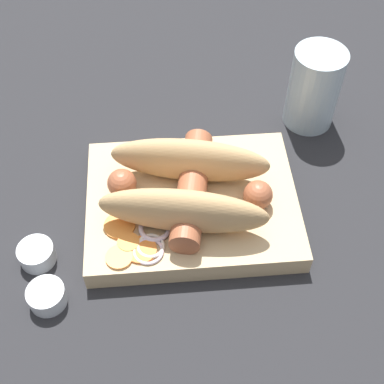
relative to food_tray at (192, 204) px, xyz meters
name	(u,v)px	position (x,y,z in m)	size (l,w,h in m)	color
ground_plane	(192,211)	(0.00, 0.00, -0.01)	(3.00, 3.00, 0.00)	#232326
food_tray	(192,204)	(0.00, 0.00, 0.00)	(0.25, 0.19, 0.03)	tan
bread_roll	(187,185)	(-0.01, 0.00, 0.04)	(0.21, 0.14, 0.06)	tan
sausage	(189,189)	(0.00, 0.00, 0.03)	(0.19, 0.16, 0.03)	#9E5638
pickled_veggies	(141,241)	(-0.06, -0.06, 0.02)	(0.08, 0.08, 0.01)	orange
condiment_cup_near	(37,255)	(-0.18, -0.05, 0.00)	(0.04, 0.04, 0.02)	silver
condiment_cup_far	(47,297)	(-0.17, -0.11, 0.00)	(0.04, 0.04, 0.02)	silver
drink_glass	(314,88)	(0.17, 0.15, 0.04)	(0.07, 0.07, 0.11)	silver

